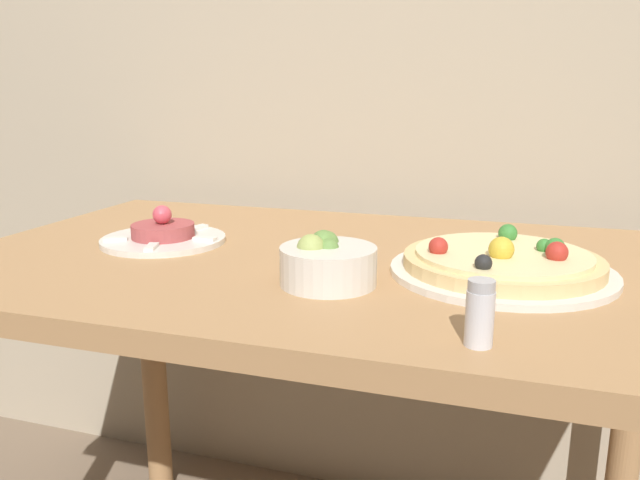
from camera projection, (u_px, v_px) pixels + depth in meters
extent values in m
cube|color=#AD7F51|center=(322.00, 267.00, 1.01)|extent=(1.19, 0.73, 0.03)
cylinder|color=#AD7F51|center=(153.00, 361.00, 1.54)|extent=(0.06, 0.06, 0.71)
cylinder|color=#AD7F51|center=(627.00, 431.00, 1.22)|extent=(0.06, 0.06, 0.71)
cylinder|color=silver|center=(501.00, 272.00, 0.90)|extent=(0.32, 0.32, 0.01)
cylinder|color=#E5C17F|center=(502.00, 262.00, 0.90)|extent=(0.28, 0.28, 0.02)
cylinder|color=beige|center=(503.00, 254.00, 0.90)|extent=(0.25, 0.25, 0.01)
sphere|color=#B22D23|center=(557.00, 252.00, 0.86)|extent=(0.03, 0.03, 0.03)
sphere|color=#387F33|center=(555.00, 247.00, 0.89)|extent=(0.03, 0.03, 0.03)
sphere|color=#387F33|center=(508.00, 233.00, 0.97)|extent=(0.03, 0.03, 0.03)
sphere|color=gold|center=(501.00, 249.00, 0.87)|extent=(0.04, 0.04, 0.04)
sphere|color=#B22D23|center=(438.00, 247.00, 0.89)|extent=(0.03, 0.03, 0.03)
sphere|color=black|center=(483.00, 263.00, 0.81)|extent=(0.02, 0.02, 0.02)
sphere|color=#387F33|center=(544.00, 246.00, 0.90)|extent=(0.02, 0.02, 0.02)
cylinder|color=silver|center=(164.00, 240.00, 1.09)|extent=(0.22, 0.22, 0.01)
cylinder|color=#A84747|center=(163.00, 230.00, 1.09)|extent=(0.11, 0.11, 0.02)
sphere|color=#DB4C5B|center=(162.00, 215.00, 1.08)|extent=(0.03, 0.03, 0.03)
cube|color=white|center=(205.00, 239.00, 1.07)|extent=(0.04, 0.02, 0.01)
cube|color=white|center=(198.00, 227.00, 1.15)|extent=(0.03, 0.04, 0.01)
cube|color=white|center=(146.00, 227.00, 1.15)|extent=(0.04, 0.04, 0.01)
cube|color=white|center=(115.00, 239.00, 1.07)|extent=(0.04, 0.04, 0.01)
cube|color=white|center=(151.00, 247.00, 1.01)|extent=(0.03, 0.04, 0.01)
cylinder|color=silver|center=(328.00, 266.00, 0.85)|extent=(0.13, 0.13, 0.05)
sphere|color=#668E42|center=(326.00, 243.00, 0.88)|extent=(0.04, 0.04, 0.04)
sphere|color=#A3B25B|center=(311.00, 248.00, 0.85)|extent=(0.04, 0.04, 0.04)
sphere|color=#668E42|center=(328.00, 249.00, 0.85)|extent=(0.03, 0.03, 0.03)
sphere|color=#668E42|center=(324.00, 243.00, 0.88)|extent=(0.04, 0.04, 0.04)
cylinder|color=silver|center=(480.00, 318.00, 0.65)|extent=(0.03, 0.03, 0.06)
cylinder|color=#B2B2B7|center=(482.00, 285.00, 0.64)|extent=(0.03, 0.03, 0.01)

